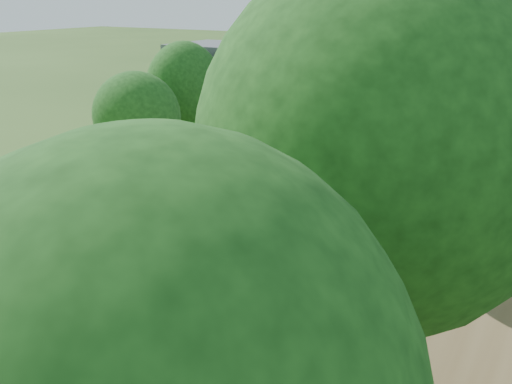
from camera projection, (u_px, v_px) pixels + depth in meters
The scene contains 12 objects.
ground at pixel (80, 380), 18.50m from camera, with size 320.00×320.00×0.00m, color #2D4C19.
trackbed at pixel (485, 102), 66.22m from camera, with size 9.50×170.00×0.28m.
platform at pixel (222, 201), 33.94m from camera, with size 6.40×68.00×0.38m, color #A89A87.
yellow_stripe at pixel (264, 207), 32.50m from camera, with size 0.55×68.00×0.01m, color gold.
station_building at pixel (228, 91), 48.28m from camera, with size 8.60×6.60×8.00m.
signal_gantry at pixel (487, 65), 60.36m from camera, with size 8.40×0.38×6.20m.
trees_behind_platform at pixel (187, 107), 39.19m from camera, with size 7.82×53.32×7.21m.
train at pixel (498, 65), 82.72m from camera, with size 2.95×138.43×4.33m.
lamppost_mid at pixel (61, 258), 21.28m from camera, with size 0.48×0.48×4.87m.
lamppost_far at pixel (232, 178), 31.69m from camera, with size 0.40×0.40×4.04m.
signal_platform at pixel (95, 210), 21.81m from camera, with size 0.35×0.28×5.98m.
signal_farside at pixel (453, 136), 32.85m from camera, with size 0.36×0.29×6.56m.
Camera 1 is at (12.84, -10.36, 11.85)m, focal length 40.00 mm.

